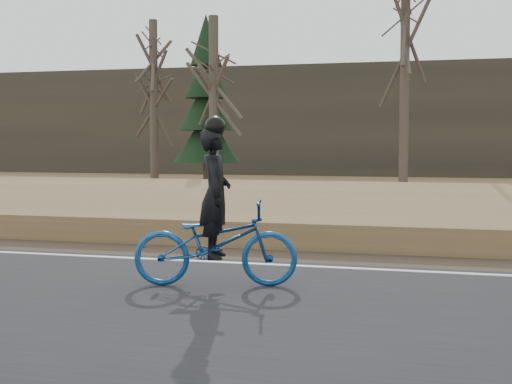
# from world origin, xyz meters

# --- Properties ---
(ground) EXTENTS (120.00, 120.00, 0.00)m
(ground) POSITION_xyz_m (0.00, 0.00, 0.00)
(ground) COLOR olive
(ground) RESTS_ON ground
(edge_line) EXTENTS (120.00, 0.12, 0.01)m
(edge_line) POSITION_xyz_m (0.00, 0.20, 0.07)
(edge_line) COLOR silver
(edge_line) RESTS_ON road
(shoulder) EXTENTS (120.00, 1.60, 0.04)m
(shoulder) POSITION_xyz_m (0.00, 1.20, 0.02)
(shoulder) COLOR #473A2B
(shoulder) RESTS_ON ground
(embankment) EXTENTS (120.00, 5.00, 0.44)m
(embankment) POSITION_xyz_m (0.00, 4.20, 0.22)
(embankment) COLOR olive
(embankment) RESTS_ON ground
(ballast) EXTENTS (120.00, 3.00, 0.45)m
(ballast) POSITION_xyz_m (0.00, 8.00, 0.23)
(ballast) COLOR slate
(ballast) RESTS_ON ground
(railroad) EXTENTS (120.00, 2.40, 0.29)m
(railroad) POSITION_xyz_m (0.00, 8.00, 0.53)
(railroad) COLOR black
(railroad) RESTS_ON ballast
(treeline_backdrop) EXTENTS (120.00, 4.00, 6.00)m
(treeline_backdrop) POSITION_xyz_m (0.00, 30.00, 3.00)
(treeline_backdrop) COLOR #383328
(treeline_backdrop) RESTS_ON ground
(cyclist) EXTENTS (2.14, 1.15, 2.11)m
(cyclist) POSITION_xyz_m (2.54, -1.44, 0.72)
(cyclist) COLOR navy
(cyclist) RESTS_ON road
(bare_tree_left) EXTENTS (0.36, 0.36, 7.03)m
(bare_tree_left) POSITION_xyz_m (-6.92, 18.73, 3.51)
(bare_tree_left) COLOR brown
(bare_tree_left) RESTS_ON ground
(bare_tree_near_left) EXTENTS (0.36, 0.36, 6.42)m
(bare_tree_near_left) POSITION_xyz_m (-3.02, 15.17, 3.21)
(bare_tree_near_left) COLOR brown
(bare_tree_near_left) RESTS_ON ground
(bare_tree_center) EXTENTS (0.36, 0.36, 7.75)m
(bare_tree_center) POSITION_xyz_m (3.69, 17.57, 3.88)
(bare_tree_center) COLOR brown
(bare_tree_center) RESTS_ON ground
(conifer) EXTENTS (2.60, 2.60, 6.83)m
(conifer) POSITION_xyz_m (-3.92, 16.93, 3.23)
(conifer) COLOR brown
(conifer) RESTS_ON ground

